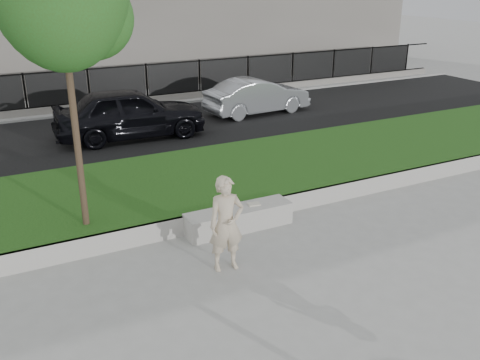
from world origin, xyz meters
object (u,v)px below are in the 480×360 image
book (254,204)px  car_silver (257,96)px  stone_bench (239,219)px  man (226,224)px  car_dark (130,113)px

book → car_silver: (4.52, 8.03, 0.21)m
stone_bench → man: 1.66m
man → book: man is taller
stone_bench → car_silver: size_ratio=0.57×
man → book: 1.82m
book → car_dark: 7.16m
stone_bench → car_silver: (4.87, 8.04, 0.45)m
car_dark → book: bearing=-173.0°
man → stone_bench: bearing=62.5°
stone_bench → car_silver: bearing=58.8°
car_silver → book: bearing=146.4°
man → car_silver: 10.94m
man → car_silver: bearing=65.7°
stone_bench → car_dark: size_ratio=0.48×
car_dark → man: bearing=178.0°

